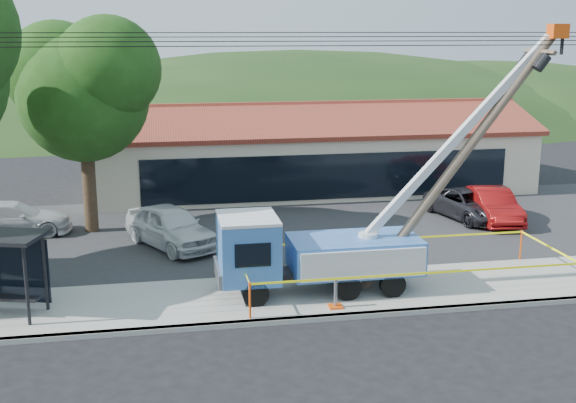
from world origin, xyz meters
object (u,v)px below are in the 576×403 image
(car_silver, at_px, (172,249))
(utility_truck, at_px, (316,248))
(car_red, at_px, (491,223))
(car_white, at_px, (14,237))
(car_dark, at_px, (468,221))
(bus_shelter, at_px, (2,255))
(leaning_pole, at_px, (468,149))

(car_silver, bearing_deg, utility_truck, -81.86)
(car_red, xyz_separation_m, car_white, (-20.35, 1.61, 0.00))
(car_red, relative_size, car_dark, 0.95)
(car_silver, relative_size, car_dark, 1.02)
(bus_shelter, xyz_separation_m, car_dark, (18.17, 8.02, -1.96))
(car_silver, distance_m, car_white, 6.99)
(car_white, height_order, car_dark, car_white)
(leaning_pole, xyz_separation_m, bus_shelter, (-14.36, -0.16, -2.67))
(car_red, height_order, car_white, car_red)
(car_dark, bearing_deg, car_red, -50.14)
(car_red, bearing_deg, car_white, -177.52)
(car_white, distance_m, car_dark, 19.57)
(leaning_pole, xyz_separation_m, car_red, (4.62, 7.24, -4.64))
(car_dark, bearing_deg, car_white, 164.71)
(leaning_pole, bearing_deg, bus_shelter, -179.37)
(leaning_pole, height_order, car_dark, leaning_pole)
(car_silver, height_order, car_dark, car_silver)
(utility_truck, bearing_deg, bus_shelter, -178.77)
(utility_truck, distance_m, car_white, 14.01)
(car_white, bearing_deg, bus_shelter, -171.95)
(utility_truck, bearing_deg, car_silver, 126.87)
(car_red, bearing_deg, utility_truck, -136.06)
(car_white, bearing_deg, leaning_pole, -119.93)
(car_red, distance_m, car_white, 20.41)
(utility_truck, relative_size, bus_shelter, 3.81)
(bus_shelter, relative_size, car_dark, 0.63)
(utility_truck, relative_size, car_silver, 2.34)
(car_red, bearing_deg, car_dark, 149.28)
(leaning_pole, bearing_deg, utility_truck, 179.49)
(car_silver, distance_m, car_red, 14.05)
(leaning_pole, bearing_deg, car_red, 57.43)
(leaning_pole, relative_size, car_red, 1.88)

